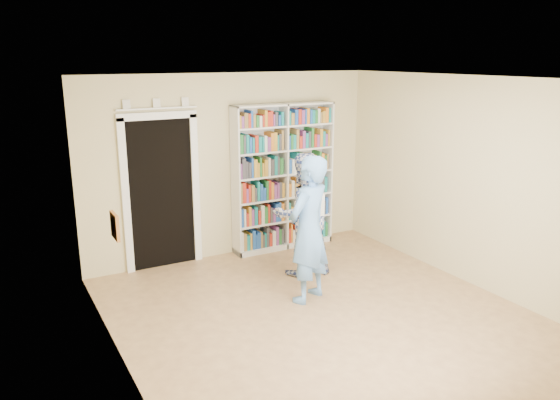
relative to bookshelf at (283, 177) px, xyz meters
name	(u,v)px	position (x,y,z in m)	size (l,w,h in m)	color
floor	(324,318)	(-0.78, -2.34, -1.13)	(5.00, 5.00, 0.00)	#916846
ceiling	(329,79)	(-0.78, -2.34, 1.57)	(5.00, 5.00, 0.00)	white
wall_back	(232,166)	(-0.78, 0.16, 0.22)	(4.50, 4.50, 0.00)	beige
wall_left	(118,238)	(-3.03, -2.34, 0.22)	(5.00, 5.00, 0.00)	beige
wall_right	(472,183)	(1.47, -2.34, 0.22)	(5.00, 5.00, 0.00)	beige
bookshelf	(283,177)	(0.00, 0.00, 0.00)	(1.63, 0.31, 2.24)	white
doorway	(161,186)	(-1.88, 0.13, 0.05)	(1.10, 0.08, 2.43)	black
wall_art	(115,226)	(-3.01, -2.14, 0.27)	(0.03, 0.25, 0.25)	brown
man_blue	(309,230)	(-0.68, -1.83, -0.23)	(0.66, 0.43, 1.81)	#6399DD
man_plaid	(302,215)	(-0.30, -1.07, -0.29)	(0.82, 0.64, 1.69)	#2E428D
paper_sheet	(317,205)	(-0.23, -1.32, -0.11)	(0.22, 0.01, 0.30)	white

